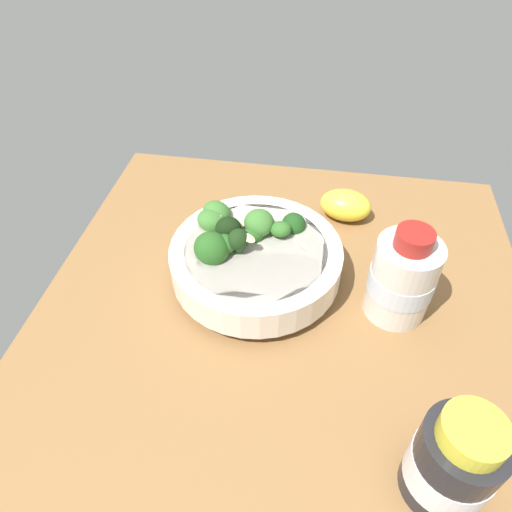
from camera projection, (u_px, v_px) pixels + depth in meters
ground_plane at (283, 314)px, 59.08cm from camera, size 59.94×59.94×4.82cm
bowl_of_broccoli at (253, 256)px, 58.00cm from camera, size 21.22×21.22×9.03cm
lemon_wedge at (345, 205)px, 67.83cm from camera, size 6.25×8.09×4.36cm
bottle_tall at (402, 278)px, 52.96cm from camera, size 7.47×7.47×12.29cm
bottle_short at (452, 463)px, 38.50cm from camera, size 7.04×7.04×11.28cm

